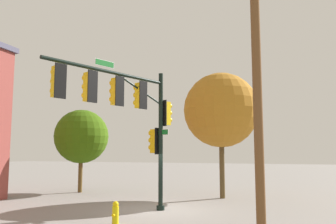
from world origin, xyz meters
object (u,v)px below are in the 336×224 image
(utility_pole, at_px, (257,90))
(tree_mid, at_px, (81,137))
(fire_hydrant, at_px, (115,213))
(tree_near, at_px, (221,110))
(signal_pole_assembly, at_px, (130,109))

(utility_pole, bearing_deg, tree_mid, -124.80)
(fire_hydrant, xyz_separation_m, tree_near, (-8.18, 2.46, 4.57))
(fire_hydrant, bearing_deg, signal_pole_assembly, -170.86)
(utility_pole, relative_size, tree_near, 1.25)
(tree_near, bearing_deg, utility_pole, 17.53)
(signal_pole_assembly, height_order, fire_hydrant, signal_pole_assembly)
(utility_pole, relative_size, tree_mid, 1.67)
(signal_pole_assembly, bearing_deg, tree_near, 157.00)
(tree_mid, bearing_deg, fire_hydrant, 40.02)
(fire_hydrant, relative_size, tree_mid, 0.16)
(fire_hydrant, relative_size, tree_near, 0.12)
(fire_hydrant, height_order, tree_mid, tree_mid)
(signal_pole_assembly, xyz_separation_m, tree_mid, (-6.25, -6.43, -0.83))
(utility_pole, height_order, fire_hydrant, utility_pole)
(fire_hydrant, bearing_deg, tree_near, 163.28)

